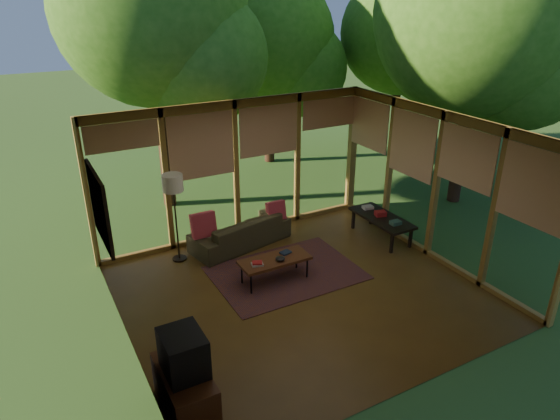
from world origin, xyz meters
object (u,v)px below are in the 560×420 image
side_console (382,219)px  floor_lamp (173,188)px  sofa (240,231)px  television (183,353)px  media_cabinet (185,392)px  coffee_table (275,260)px

side_console → floor_lamp: bearing=164.3°
sofa → television: size_ratio=3.55×
sofa → media_cabinet: 4.20m
media_cabinet → coffee_table: (2.26, 2.05, 0.09)m
television → media_cabinet: bearing=180.0°
sofa → floor_lamp: floor_lamp is taller
floor_lamp → side_console: (3.80, -1.07, -1.00)m
floor_lamp → coffee_table: size_ratio=1.38×
media_cabinet → coffee_table: 3.05m
sofa → media_cabinet: size_ratio=1.95×
sofa → side_console: (2.57, -1.06, 0.12)m
floor_lamp → coffee_table: floor_lamp is taller
floor_lamp → coffee_table: (1.19, -1.48, -1.01)m
sofa → television: bearing=45.0°
media_cabinet → coffee_table: bearing=42.2°
floor_lamp → side_console: size_ratio=1.18×
floor_lamp → side_console: 4.07m
media_cabinet → side_console: 5.46m
television → side_console: television is taller
television → coffee_table: (2.24, 2.05, -0.46)m
coffee_table → television: bearing=-137.5°
media_cabinet → coffee_table: media_cabinet is taller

